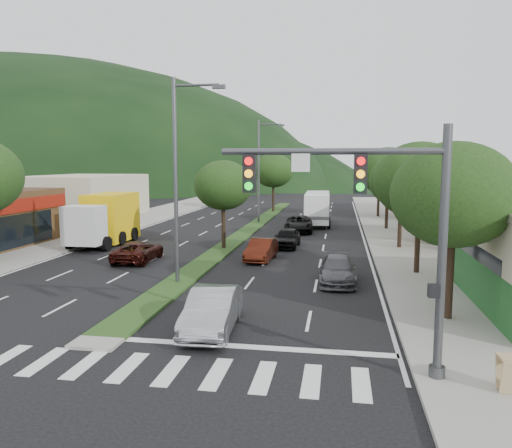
% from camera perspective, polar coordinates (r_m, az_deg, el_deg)
% --- Properties ---
extents(ground, '(160.00, 160.00, 0.00)m').
position_cam_1_polar(ground, '(18.17, -17.15, -12.56)').
color(ground, black).
rests_on(ground, ground).
extents(sidewalk_right, '(5.00, 90.00, 0.15)m').
position_cam_1_polar(sidewalk_right, '(40.93, 15.95, -1.51)').
color(sidewalk_right, gray).
rests_on(sidewalk_right, ground).
extents(sidewalk_left, '(6.00, 90.00, 0.15)m').
position_cam_1_polar(sidewalk_left, '(45.71, -17.70, -0.70)').
color(sidewalk_left, gray).
rests_on(sidewalk_left, ground).
extents(median, '(1.60, 56.00, 0.12)m').
position_cam_1_polar(median, '(44.35, -0.75, -0.61)').
color(median, '#253E16').
rests_on(median, ground).
extents(crosswalk, '(19.00, 2.20, 0.01)m').
position_cam_1_polar(crosswalk, '(16.53, -20.36, -14.68)').
color(crosswalk, silver).
rests_on(crosswalk, ground).
extents(traffic_signal, '(6.12, 0.40, 7.00)m').
position_cam_1_polar(traffic_signal, '(13.81, 14.33, 1.18)').
color(traffic_signal, '#47494C').
rests_on(traffic_signal, ground).
extents(gas_canopy, '(12.20, 8.20, 5.25)m').
position_cam_1_polar(gas_canopy, '(38.89, 26.26, 4.36)').
color(gas_canopy, silver).
rests_on(gas_canopy, ground).
extents(bldg_left_far, '(9.00, 14.00, 4.60)m').
position_cam_1_polar(bldg_left_far, '(56.21, -19.05, 2.93)').
color(bldg_left_far, beige).
rests_on(bldg_left_far, ground).
extents(bldg_right_far, '(10.00, 16.00, 5.20)m').
position_cam_1_polar(bldg_right_far, '(60.46, 20.67, 3.42)').
color(bldg_right_far, beige).
rests_on(bldg_right_far, ground).
extents(hill_far, '(176.00, 132.00, 82.00)m').
position_cam_1_polar(hill_far, '(153.10, -25.55, 4.17)').
color(hill_far, black).
rests_on(hill_far, ground).
extents(tree_r_a, '(4.60, 4.60, 6.63)m').
position_cam_1_polar(tree_r_a, '(19.71, 21.67, 3.13)').
color(tree_r_a, black).
rests_on(tree_r_a, sidewalk_right).
extents(tree_r_b, '(4.80, 4.80, 6.94)m').
position_cam_1_polar(tree_r_b, '(27.56, 18.23, 4.72)').
color(tree_r_b, black).
rests_on(tree_r_b, sidewalk_right).
extents(tree_r_c, '(4.40, 4.40, 6.48)m').
position_cam_1_polar(tree_r_c, '(35.50, 16.29, 4.78)').
color(tree_r_c, black).
rests_on(tree_r_c, sidewalk_right).
extents(tree_r_d, '(5.00, 5.00, 7.17)m').
position_cam_1_polar(tree_r_d, '(45.43, 14.85, 5.82)').
color(tree_r_d, black).
rests_on(tree_r_d, sidewalk_right).
extents(tree_r_e, '(4.60, 4.60, 6.71)m').
position_cam_1_polar(tree_r_e, '(55.40, 13.90, 5.74)').
color(tree_r_e, black).
rests_on(tree_r_e, sidewalk_right).
extents(tree_med_near, '(4.00, 4.00, 6.02)m').
position_cam_1_polar(tree_med_near, '(34.19, -3.77, 4.43)').
color(tree_med_near, black).
rests_on(tree_med_near, median).
extents(tree_med_far, '(4.80, 4.80, 6.94)m').
position_cam_1_polar(tree_med_far, '(59.76, 2.00, 6.14)').
color(tree_med_far, black).
rests_on(tree_med_far, median).
extents(streetlight_near, '(2.60, 0.25, 10.00)m').
position_cam_1_polar(streetlight_near, '(24.47, -8.75, 6.01)').
color(streetlight_near, '#47494C').
rests_on(streetlight_near, ground).
extents(streetlight_mid, '(2.60, 0.25, 10.00)m').
position_cam_1_polar(streetlight_mid, '(48.84, 0.53, 6.60)').
color(streetlight_mid, '#47494C').
rests_on(streetlight_mid, ground).
extents(sedan_silver, '(1.87, 4.66, 1.51)m').
position_cam_1_polar(sedan_silver, '(18.13, -5.02, -9.80)').
color(sedan_silver, '#A3A5AA').
rests_on(sedan_silver, ground).
extents(suv_maroon, '(2.14, 4.50, 1.24)m').
position_cam_1_polar(suv_maroon, '(31.20, -13.31, -3.04)').
color(suv_maroon, black).
rests_on(suv_maroon, ground).
extents(car_queue_a, '(1.77, 4.06, 1.36)m').
position_cam_1_polar(car_queue_a, '(35.41, 3.57, -1.57)').
color(car_queue_a, black).
rests_on(car_queue_a, ground).
extents(car_queue_b, '(1.87, 4.45, 1.28)m').
position_cam_1_polar(car_queue_b, '(25.39, 9.32, -5.20)').
color(car_queue_b, '#4B4B50').
rests_on(car_queue_b, ground).
extents(car_queue_c, '(1.66, 4.06, 1.31)m').
position_cam_1_polar(car_queue_c, '(30.66, 0.61, -2.96)').
color(car_queue_c, '#45160B').
rests_on(car_queue_c, ground).
extents(car_queue_d, '(2.54, 5.14, 1.40)m').
position_cam_1_polar(car_queue_d, '(43.22, 4.94, 0.02)').
color(car_queue_d, black).
rests_on(car_queue_d, ground).
extents(box_truck, '(3.04, 7.51, 3.68)m').
position_cam_1_polar(box_truck, '(38.14, -16.76, 0.37)').
color(box_truck, silver).
rests_on(box_truck, ground).
extents(motorhome, '(2.72, 8.05, 3.06)m').
position_cam_1_polar(motorhome, '(48.27, 7.01, 1.85)').
color(motorhome, white).
rests_on(motorhome, ground).
extents(a_frame_sign, '(0.59, 0.66, 1.28)m').
position_cam_1_polar(a_frame_sign, '(14.75, 27.07, -14.76)').
color(a_frame_sign, tan).
rests_on(a_frame_sign, sidewalk_right).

